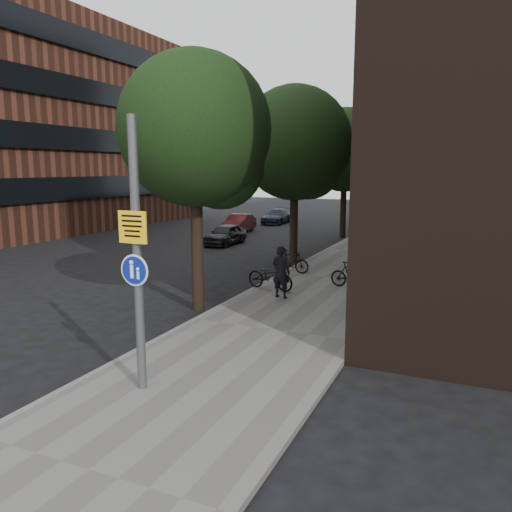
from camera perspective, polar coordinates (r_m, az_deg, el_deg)
The scene contains 15 objects.
ground at distance 10.37m, azimuth -6.77°, elevation -14.04°, with size 120.00×120.00×0.00m, color black.
sidewalk at distance 19.16m, azimuth 9.30°, elevation -2.66°, with size 4.50×60.00×0.12m, color slate.
curb_edge at distance 19.82m, azimuth 2.99°, elevation -2.10°, with size 0.15×60.00×0.13m, color slate.
street_tree_near at distance 14.79m, azimuth -6.46°, elevation 13.40°, with size 4.40×4.40×7.50m.
street_tree_mid at distance 22.54m, azimuth 4.75°, elevation 12.25°, with size 5.00×5.00×7.80m.
street_tree_far at distance 31.17m, azimuth 10.31°, elevation 11.49°, with size 5.00×5.00×7.80m.
signpost at distance 9.26m, azimuth -13.43°, elevation 0.02°, with size 0.58×0.17×5.01m.
pedestrian at distance 15.90m, azimuth 2.88°, elevation -1.81°, with size 0.61×0.40×1.68m, color black.
parked_bike_facade_near at distance 18.42m, azimuth 14.39°, elevation -1.64°, with size 0.64×1.83×0.96m, color black.
parked_bike_facade_far at distance 17.51m, azimuth 10.82°, elevation -2.18°, with size 0.43×1.51×0.91m, color black.
parked_bike_curb_near at distance 17.01m, azimuth 1.63°, elevation -2.31°, with size 0.62×1.79×0.94m, color black.
parked_bike_curb_far at distance 19.80m, azimuth 4.02°, elevation -0.63°, with size 0.42×1.50×0.90m, color black.
parked_car_near at distance 27.90m, azimuth -3.54°, elevation 2.49°, with size 1.36×3.39×1.15m, color black.
parked_car_mid at distance 33.11m, azimuth -1.98°, elevation 3.73°, with size 1.28×3.68×1.21m, color #4C1516.
parked_car_far at distance 38.68m, azimuth 2.42°, elevation 4.56°, with size 1.56×3.84×1.11m, color #1C2532.
Camera 1 is at (4.89, -8.12, 4.21)m, focal length 35.00 mm.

